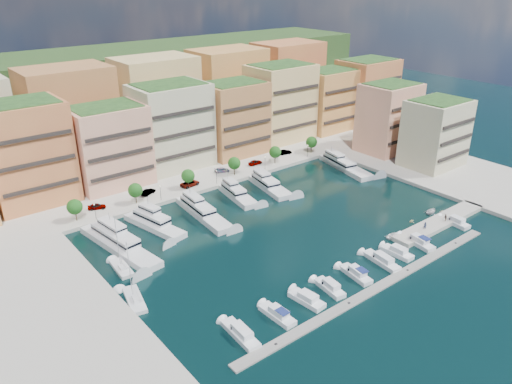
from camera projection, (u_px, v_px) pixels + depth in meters
ground at (289, 227)px, 121.62m from camera, size 400.00×400.00×0.00m
north_quay at (165, 158)px, 165.94m from camera, size 220.00×64.00×2.00m
east_quay at (459, 177)px, 151.14m from camera, size 34.00×76.00×2.00m
west_quay at (37, 357)px, 80.66m from camera, size 34.00×76.00×2.00m
hillside at (106, 126)px, 200.25m from camera, size 240.00×40.00×58.00m
south_pontoon at (379, 287)px, 98.47m from camera, size 72.00×2.20×0.35m
finger_pier at (439, 224)px, 122.95m from camera, size 32.00×5.00×2.00m
apartment_1 at (28, 153)px, 127.95m from camera, size 20.00×16.50×26.80m
apartment_2 at (109, 146)px, 139.27m from camera, size 20.00×15.50×22.80m
apartment_3 at (171, 126)px, 152.02m from camera, size 22.00×16.50×25.80m
apartment_4 at (234, 118)px, 163.51m from camera, size 20.00×15.50×23.80m
apartment_5 at (280, 102)px, 176.83m from camera, size 22.00×16.50×26.80m
apartment_6 at (327, 100)px, 188.72m from camera, size 20.00×15.50×22.80m
apartment_7 at (366, 91)px, 198.25m from camera, size 22.00×16.50×24.80m
apartment_east_a at (388, 118)px, 166.14m from camera, size 18.00×14.50×22.80m
apartment_east_b at (435, 133)px, 153.68m from camera, size 18.00×14.50×20.80m
backblock_1 at (70, 116)px, 153.79m from camera, size 26.00×18.00×30.00m
backblock_2 at (157, 102)px, 170.84m from camera, size 26.00×18.00×30.00m
backblock_3 at (228, 90)px, 187.90m from camera, size 26.00×18.00×30.00m
backblock_4 at (287, 80)px, 204.95m from camera, size 26.00×18.00×30.00m
tree_0 at (75, 207)px, 120.90m from camera, size 3.80×3.80×5.65m
tree_1 at (135, 190)px, 129.99m from camera, size 3.80×3.80×5.65m
tree_2 at (188, 176)px, 139.09m from camera, size 3.80×3.80×5.65m
tree_3 at (234, 163)px, 148.18m from camera, size 3.80×3.80×5.65m
tree_4 at (275, 152)px, 157.28m from camera, size 3.80×3.80×5.65m
tree_5 at (312, 142)px, 166.37m from camera, size 3.80×3.80×5.65m
lamppost_0 at (95, 209)px, 121.90m from camera, size 0.30×0.30×4.20m
lamppost_1 at (160, 191)px, 132.13m from camera, size 0.30×0.30×4.20m
lamppost_2 at (216, 175)px, 142.36m from camera, size 0.30×0.30×4.20m
lamppost_3 at (265, 161)px, 152.60m from camera, size 0.30×0.30×4.20m
lamppost_4 at (308, 149)px, 162.83m from camera, size 0.30×0.30×4.20m
yacht_0 at (117, 242)px, 112.23m from camera, size 8.31×26.87×7.30m
yacht_1 at (153, 223)px, 120.85m from camera, size 7.95×19.28×7.30m
yacht_2 at (201, 211)px, 126.92m from camera, size 6.32×22.84×7.30m
yacht_3 at (236, 194)px, 136.72m from camera, size 6.64×16.32×7.30m
yacht_4 at (269, 185)px, 142.37m from camera, size 7.80×18.04×7.30m
yacht_6 at (343, 165)px, 157.09m from camera, size 9.32×22.92×7.30m
cruiser_0 at (241, 334)px, 84.91m from camera, size 3.03×9.15×2.55m
cruiser_1 at (278, 315)px, 89.62m from camera, size 2.69×7.84×2.66m
cruiser_2 at (307, 300)px, 93.81m from camera, size 3.39×7.61×2.55m
cruiser_3 at (330, 288)px, 97.32m from camera, size 3.26×7.52×2.55m
cruiser_4 at (356, 274)px, 101.62m from camera, size 3.47×8.06×2.66m
cruiser_5 at (382, 261)px, 106.32m from camera, size 3.52×9.40×2.55m
cruiser_6 at (397, 253)px, 109.41m from camera, size 2.78×7.24×2.55m
cruiser_7 at (418, 242)px, 113.65m from camera, size 3.61×8.61×2.66m
cruiser_9 at (456, 222)px, 122.52m from camera, size 3.13×7.27×2.55m
sailboat_2 at (122, 269)px, 103.93m from camera, size 3.23×7.89×13.20m
sailboat_1 at (135, 300)px, 94.02m from camera, size 4.71×9.39×13.20m
tender_2 at (431, 211)px, 128.50m from camera, size 4.64×3.73×0.85m
tender_1 at (412, 221)px, 123.68m from camera, size 1.65×1.48×0.78m
tender_0 at (393, 236)px, 116.67m from camera, size 4.28×3.23×0.84m
tender_3 at (442, 211)px, 128.29m from camera, size 2.13×2.02×0.88m
car_0 at (97, 206)px, 128.04m from camera, size 4.89×3.35×1.55m
car_1 at (148, 192)px, 136.47m from camera, size 4.78×3.17×1.49m
car_2 at (190, 183)px, 141.75m from camera, size 6.17×3.46×1.63m
car_3 at (222, 170)px, 151.60m from camera, size 4.92×3.36×1.32m
car_4 at (255, 162)px, 157.25m from camera, size 4.79×2.06×1.61m
car_5 at (285, 152)px, 166.21m from camera, size 4.74×2.46×1.49m
person_0 at (425, 225)px, 118.09m from camera, size 0.74×0.82×1.87m
person_1 at (445, 218)px, 121.82m from camera, size 1.12×1.09×1.82m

